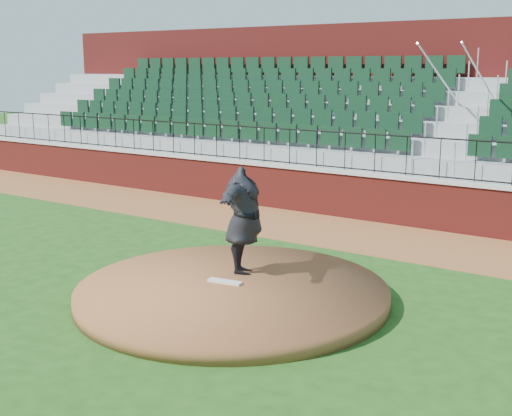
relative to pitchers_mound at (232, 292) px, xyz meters
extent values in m
plane|color=#1C4714|center=(-0.59, 0.10, -0.12)|extent=(90.00, 90.00, 0.00)
cube|color=brown|center=(-0.59, 5.50, -0.12)|extent=(34.00, 3.20, 0.01)
cube|color=maroon|center=(-0.59, 7.10, 0.47)|extent=(34.00, 0.35, 1.20)
cube|color=#B7B7B7|center=(-0.59, 7.10, 1.12)|extent=(34.00, 0.45, 0.10)
cube|color=maroon|center=(-0.59, 12.63, 2.62)|extent=(34.00, 0.50, 5.50)
cylinder|color=brown|center=(0.00, 0.00, 0.00)|extent=(5.50, 5.50, 0.25)
cube|color=silver|center=(-0.21, 0.06, 0.15)|extent=(0.65, 0.26, 0.04)
imported|color=black|center=(-0.28, 0.73, 1.13)|extent=(1.66, 2.52, 2.01)
camera|label=1|loc=(6.72, -9.04, 3.90)|focal=47.02mm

